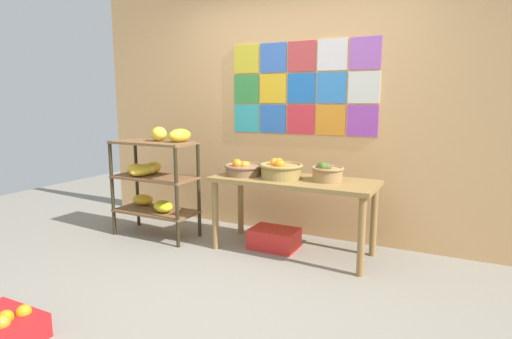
{
  "coord_description": "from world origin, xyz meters",
  "views": [
    {
      "loc": [
        1.54,
        -2.39,
        1.4
      ],
      "look_at": [
        -0.15,
        0.95,
        0.77
      ],
      "focal_mm": 28.7,
      "sensor_mm": 36.0,
      "label": 1
    }
  ],
  "objects_px": {
    "display_table": "(293,189)",
    "fruit_basket_back_right": "(327,172)",
    "banana_shelf_unit": "(154,174)",
    "produce_crate_under_table": "(275,238)",
    "fruit_basket_left": "(244,168)",
    "fruit_basket_back_left": "(281,170)"
  },
  "relations": [
    {
      "from": "fruit_basket_back_left",
      "to": "fruit_basket_left",
      "type": "distance_m",
      "value": 0.38
    },
    {
      "from": "fruit_basket_left",
      "to": "display_table",
      "type": "bearing_deg",
      "value": 3.83
    },
    {
      "from": "fruit_basket_back_left",
      "to": "fruit_basket_left",
      "type": "relative_size",
      "value": 1.06
    },
    {
      "from": "fruit_basket_back_right",
      "to": "produce_crate_under_table",
      "type": "bearing_deg",
      "value": -178.37
    },
    {
      "from": "banana_shelf_unit",
      "to": "produce_crate_under_table",
      "type": "distance_m",
      "value": 1.42
    },
    {
      "from": "produce_crate_under_table",
      "to": "fruit_basket_back_right",
      "type": "bearing_deg",
      "value": 1.63
    },
    {
      "from": "fruit_basket_left",
      "to": "fruit_basket_back_left",
      "type": "bearing_deg",
      "value": 2.09
    },
    {
      "from": "banana_shelf_unit",
      "to": "display_table",
      "type": "xyz_separation_m",
      "value": [
        1.48,
        0.19,
        -0.04
      ]
    },
    {
      "from": "fruit_basket_back_left",
      "to": "fruit_basket_left",
      "type": "bearing_deg",
      "value": -177.91
    },
    {
      "from": "fruit_basket_back_left",
      "to": "produce_crate_under_table",
      "type": "height_order",
      "value": "fruit_basket_back_left"
    },
    {
      "from": "fruit_basket_back_left",
      "to": "display_table",
      "type": "bearing_deg",
      "value": 9.41
    },
    {
      "from": "display_table",
      "to": "fruit_basket_back_right",
      "type": "height_order",
      "value": "fruit_basket_back_right"
    },
    {
      "from": "banana_shelf_unit",
      "to": "fruit_basket_back_right",
      "type": "distance_m",
      "value": 1.8
    },
    {
      "from": "fruit_basket_left",
      "to": "fruit_basket_back_right",
      "type": "distance_m",
      "value": 0.8
    },
    {
      "from": "banana_shelf_unit",
      "to": "fruit_basket_back_right",
      "type": "relative_size",
      "value": 3.95
    },
    {
      "from": "display_table",
      "to": "fruit_basket_back_right",
      "type": "relative_size",
      "value": 5.19
    },
    {
      "from": "banana_shelf_unit",
      "to": "display_table",
      "type": "relative_size",
      "value": 0.76
    },
    {
      "from": "display_table",
      "to": "fruit_basket_back_left",
      "type": "height_order",
      "value": "fruit_basket_back_left"
    },
    {
      "from": "display_table",
      "to": "fruit_basket_back_left",
      "type": "relative_size",
      "value": 3.74
    },
    {
      "from": "banana_shelf_unit",
      "to": "display_table",
      "type": "distance_m",
      "value": 1.49
    },
    {
      "from": "fruit_basket_back_left",
      "to": "produce_crate_under_table",
      "type": "distance_m",
      "value": 0.69
    },
    {
      "from": "banana_shelf_unit",
      "to": "produce_crate_under_table",
      "type": "relative_size",
      "value": 2.55
    }
  ]
}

